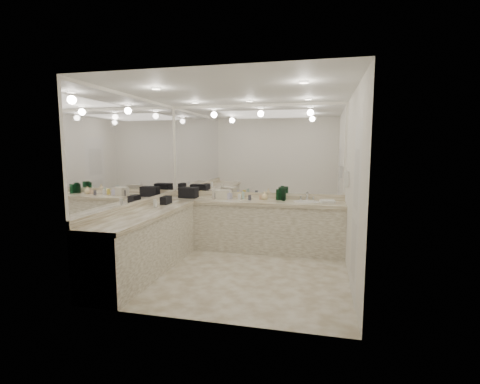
% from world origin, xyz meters
% --- Properties ---
extents(floor, '(3.20, 3.20, 0.00)m').
position_xyz_m(floor, '(0.00, 0.00, 0.00)').
color(floor, beige).
rests_on(floor, ground).
extents(ceiling, '(3.20, 3.20, 0.00)m').
position_xyz_m(ceiling, '(0.00, 0.00, 2.60)').
color(ceiling, white).
rests_on(ceiling, floor).
extents(wall_back, '(3.20, 0.02, 2.60)m').
position_xyz_m(wall_back, '(0.00, 1.50, 1.30)').
color(wall_back, white).
rests_on(wall_back, floor).
extents(wall_left, '(0.02, 3.00, 2.60)m').
position_xyz_m(wall_left, '(-1.60, 0.00, 1.30)').
color(wall_left, white).
rests_on(wall_left, floor).
extents(wall_right, '(0.02, 3.00, 2.60)m').
position_xyz_m(wall_right, '(1.60, 0.00, 1.30)').
color(wall_right, white).
rests_on(wall_right, floor).
extents(vanity_back_base, '(3.20, 0.60, 0.84)m').
position_xyz_m(vanity_back_base, '(0.00, 1.20, 0.42)').
color(vanity_back_base, silver).
rests_on(vanity_back_base, floor).
extents(vanity_back_top, '(3.20, 0.64, 0.06)m').
position_xyz_m(vanity_back_top, '(0.00, 1.19, 0.87)').
color(vanity_back_top, '#ECE2C7').
rests_on(vanity_back_top, vanity_back_base).
extents(vanity_left_base, '(0.60, 2.40, 0.84)m').
position_xyz_m(vanity_left_base, '(-1.30, -0.30, 0.42)').
color(vanity_left_base, silver).
rests_on(vanity_left_base, floor).
extents(vanity_left_top, '(0.64, 2.42, 0.06)m').
position_xyz_m(vanity_left_top, '(-1.29, -0.30, 0.87)').
color(vanity_left_top, '#ECE2C7').
rests_on(vanity_left_top, vanity_left_base).
extents(backsplash_back, '(3.20, 0.04, 0.10)m').
position_xyz_m(backsplash_back, '(0.00, 1.48, 0.95)').
color(backsplash_back, '#ECE2C7').
rests_on(backsplash_back, vanity_back_top).
extents(backsplash_left, '(0.04, 3.00, 0.10)m').
position_xyz_m(backsplash_left, '(-1.58, 0.00, 0.95)').
color(backsplash_left, '#ECE2C7').
rests_on(backsplash_left, vanity_left_top).
extents(mirror_back, '(3.12, 0.01, 1.55)m').
position_xyz_m(mirror_back, '(0.00, 1.49, 1.77)').
color(mirror_back, white).
rests_on(mirror_back, wall_back).
extents(mirror_left, '(0.01, 2.92, 1.55)m').
position_xyz_m(mirror_left, '(-1.59, 0.00, 1.77)').
color(mirror_left, white).
rests_on(mirror_left, wall_left).
extents(sink, '(0.44, 0.44, 0.03)m').
position_xyz_m(sink, '(0.95, 1.20, 0.90)').
color(sink, white).
rests_on(sink, vanity_back_top).
extents(faucet, '(0.24, 0.16, 0.14)m').
position_xyz_m(faucet, '(0.95, 1.41, 0.97)').
color(faucet, silver).
rests_on(faucet, vanity_back_top).
extents(wall_phone, '(0.06, 0.10, 0.24)m').
position_xyz_m(wall_phone, '(1.56, 0.70, 1.35)').
color(wall_phone, white).
rests_on(wall_phone, wall_right).
extents(door, '(0.02, 0.82, 2.10)m').
position_xyz_m(door, '(1.59, -0.50, 1.05)').
color(door, white).
rests_on(door, wall_right).
extents(black_toiletry_bag, '(0.33, 0.22, 0.19)m').
position_xyz_m(black_toiletry_bag, '(-1.20, 1.19, 0.99)').
color(black_toiletry_bag, black).
rests_on(black_toiletry_bag, vanity_back_top).
extents(black_bag_spill, '(0.11, 0.25, 0.13)m').
position_xyz_m(black_bag_spill, '(-1.30, 0.45, 0.97)').
color(black_bag_spill, black).
rests_on(black_bag_spill, vanity_left_top).
extents(cream_cosmetic_case, '(0.33, 0.28, 0.17)m').
position_xyz_m(cream_cosmetic_case, '(-0.55, 1.24, 0.98)').
color(cream_cosmetic_case, beige).
rests_on(cream_cosmetic_case, vanity_back_top).
extents(hand_towel, '(0.26, 0.20, 0.04)m').
position_xyz_m(hand_towel, '(1.30, 1.21, 0.92)').
color(hand_towel, white).
rests_on(hand_towel, vanity_back_top).
extents(lotion_left, '(0.05, 0.05, 0.12)m').
position_xyz_m(lotion_left, '(-1.30, 0.06, 0.96)').
color(lotion_left, white).
rests_on(lotion_left, vanity_left_top).
extents(soap_bottle_a, '(0.10, 0.10, 0.22)m').
position_xyz_m(soap_bottle_a, '(-0.71, 1.22, 1.01)').
color(soap_bottle_a, silver).
rests_on(soap_bottle_a, vanity_back_top).
extents(soap_bottle_b, '(0.09, 0.09, 0.16)m').
position_xyz_m(soap_bottle_b, '(-0.42, 1.22, 0.98)').
color(soap_bottle_b, silver).
rests_on(soap_bottle_b, vanity_back_top).
extents(soap_bottle_c, '(0.13, 0.13, 0.15)m').
position_xyz_m(soap_bottle_c, '(0.21, 1.26, 0.98)').
color(soap_bottle_c, '#FFE29F').
rests_on(soap_bottle_c, vanity_back_top).
extents(green_bottle_0, '(0.06, 0.06, 0.19)m').
position_xyz_m(green_bottle_0, '(0.55, 1.22, 1.00)').
color(green_bottle_0, '#154F2D').
rests_on(green_bottle_0, vanity_back_top).
extents(green_bottle_1, '(0.07, 0.07, 0.18)m').
position_xyz_m(green_bottle_1, '(0.54, 1.30, 0.99)').
color(green_bottle_1, '#154F2D').
rests_on(green_bottle_1, vanity_back_top).
extents(green_bottle_2, '(0.07, 0.07, 0.19)m').
position_xyz_m(green_bottle_2, '(0.44, 1.31, 1.00)').
color(green_bottle_2, '#154F2D').
rests_on(green_bottle_2, vanity_back_top).
extents(green_bottle_3, '(0.07, 0.07, 0.21)m').
position_xyz_m(green_bottle_3, '(0.55, 1.36, 1.01)').
color(green_bottle_3, '#154F2D').
rests_on(green_bottle_3, vanity_back_top).
extents(green_bottle_4, '(0.06, 0.06, 0.22)m').
position_xyz_m(green_bottle_4, '(0.48, 1.33, 1.01)').
color(green_bottle_4, '#154F2D').
rests_on(green_bottle_4, vanity_back_top).
extents(amenity_bottle_0, '(0.05, 0.05, 0.08)m').
position_xyz_m(amenity_bottle_0, '(0.13, 1.29, 0.94)').
color(amenity_bottle_0, '#E0B28C').
rests_on(amenity_bottle_0, vanity_back_top).
extents(amenity_bottle_1, '(0.04, 0.04, 0.11)m').
position_xyz_m(amenity_bottle_1, '(-0.67, 1.18, 0.96)').
color(amenity_bottle_1, '#3F3F4C').
rests_on(amenity_bottle_1, vanity_back_top).
extents(amenity_bottle_2, '(0.06, 0.06, 0.09)m').
position_xyz_m(amenity_bottle_2, '(-0.04, 1.16, 0.95)').
color(amenity_bottle_2, '#3F3F4C').
rests_on(amenity_bottle_2, vanity_back_top).
extents(amenity_bottle_3, '(0.06, 0.06, 0.11)m').
position_xyz_m(amenity_bottle_3, '(-0.23, 1.17, 0.96)').
color(amenity_bottle_3, white).
rests_on(amenity_bottle_3, vanity_back_top).
extents(amenity_bottle_4, '(0.04, 0.04, 0.08)m').
position_xyz_m(amenity_bottle_4, '(-1.12, 1.30, 0.94)').
color(amenity_bottle_4, '#F2D84C').
rests_on(amenity_bottle_4, vanity_back_top).
extents(amenity_bottle_5, '(0.05, 0.05, 0.14)m').
position_xyz_m(amenity_bottle_5, '(-0.18, 1.26, 0.97)').
color(amenity_bottle_5, silver).
rests_on(amenity_bottle_5, vanity_back_top).
extents(amenity_bottle_6, '(0.05, 0.05, 0.09)m').
position_xyz_m(amenity_bottle_6, '(-1.09, 1.13, 0.94)').
color(amenity_bottle_6, white).
rests_on(amenity_bottle_6, vanity_back_top).
extents(amenity_bottle_7, '(0.06, 0.06, 0.11)m').
position_xyz_m(amenity_bottle_7, '(-0.25, 1.28, 0.96)').
color(amenity_bottle_7, '#F2D84C').
rests_on(amenity_bottle_7, vanity_back_top).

